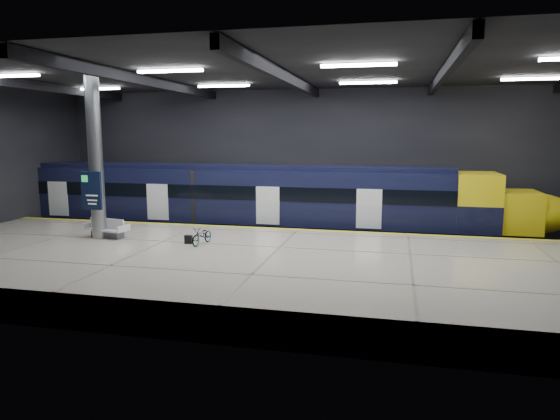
% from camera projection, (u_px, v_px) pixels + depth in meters
% --- Properties ---
extents(ground, '(30.00, 30.00, 0.00)m').
position_uv_depth(ground, '(285.00, 268.00, 20.89)').
color(ground, black).
rests_on(ground, ground).
extents(room_shell, '(30.10, 16.10, 8.05)m').
position_uv_depth(room_shell, '(286.00, 129.00, 20.04)').
color(room_shell, black).
rests_on(room_shell, ground).
extents(platform, '(30.00, 11.00, 1.10)m').
position_uv_depth(platform, '(271.00, 270.00, 18.40)').
color(platform, beige).
rests_on(platform, ground).
extents(safety_strip, '(30.00, 0.40, 0.01)m').
position_uv_depth(safety_strip, '(298.00, 230.00, 23.38)').
color(safety_strip, gold).
rests_on(safety_strip, platform).
extents(rails, '(30.00, 1.52, 0.16)m').
position_uv_depth(rails, '(308.00, 239.00, 26.18)').
color(rails, gray).
rests_on(rails, ground).
extents(train, '(29.40, 2.84, 3.79)m').
position_uv_depth(train, '(252.00, 200.00, 26.55)').
color(train, black).
rests_on(train, ground).
extents(bench, '(2.00, 1.13, 0.83)m').
position_uv_depth(bench, '(107.00, 231.00, 21.61)').
color(bench, '#595B60').
rests_on(bench, platform).
extents(bicycle, '(0.71, 1.48, 0.75)m').
position_uv_depth(bicycle, '(202.00, 235.00, 20.21)').
color(bicycle, '#99999E').
rests_on(bicycle, platform).
extents(pannier_bag, '(0.31, 0.19, 0.35)m').
position_uv_depth(pannier_bag, '(188.00, 239.00, 20.37)').
color(pannier_bag, black).
rests_on(pannier_bag, platform).
extents(info_column, '(0.90, 0.78, 6.90)m').
position_uv_depth(info_column, '(95.00, 160.00, 21.02)').
color(info_column, '#9EA0A5').
rests_on(info_column, platform).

